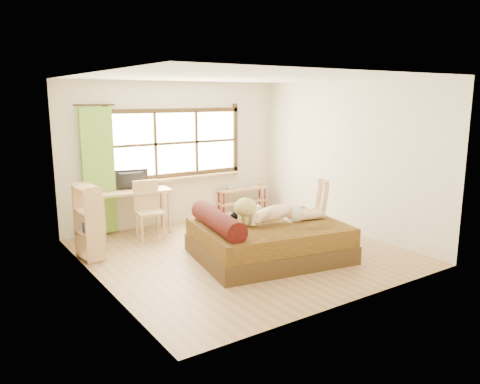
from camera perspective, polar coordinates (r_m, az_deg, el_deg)
floor at (r=7.47m, az=0.24°, el=-7.32°), size 4.50×4.50×0.00m
ceiling at (r=7.08m, az=0.26°, el=13.84°), size 4.50×4.50×0.00m
wall_back at (r=9.08m, az=-7.79°, el=4.69°), size 4.50×0.00×4.50m
wall_front at (r=5.47m, az=13.64°, el=-0.02°), size 4.50×0.00×4.50m
wall_left at (r=6.19m, az=-17.25°, el=1.11°), size 0.00×4.50×4.50m
wall_right at (r=8.61m, az=12.76°, el=4.14°), size 0.00×4.50×4.50m
window at (r=9.04m, az=-7.74°, el=5.68°), size 2.80×0.16×1.46m
curtain at (r=8.43m, az=-16.87°, el=2.41°), size 0.55×0.10×2.20m
bed at (r=7.16m, az=3.16°, el=-5.74°), size 2.42×2.07×0.82m
woman at (r=7.08m, az=4.81°, el=-1.18°), size 1.56×0.69×0.65m
kitten at (r=6.76m, az=-1.79°, el=-3.46°), size 0.34×0.18×0.26m
desk at (r=8.52m, az=-12.85°, el=-0.45°), size 1.34×0.76×0.79m
monitor at (r=8.51m, az=-13.05°, el=1.45°), size 0.61×0.17×0.35m
chair at (r=8.26m, az=-11.17°, el=-1.71°), size 0.50×0.50×1.00m
pipe_shelf at (r=9.80m, az=0.33°, el=-0.34°), size 1.11×0.34×0.62m
cup at (r=9.59m, az=-1.21°, el=0.56°), size 0.12×0.12×0.09m
book at (r=9.87m, az=1.24°, el=0.66°), size 0.17×0.23×0.02m
bookshelf at (r=7.36m, az=-17.97°, el=-3.50°), size 0.32×0.52×1.13m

